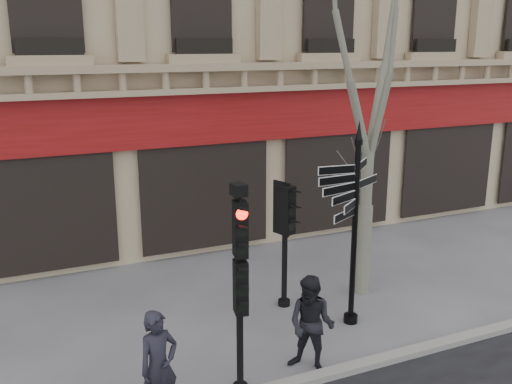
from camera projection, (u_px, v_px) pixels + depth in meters
ground at (292, 338)px, 10.78m from camera, size 80.00×80.00×0.00m
kerb at (331, 374)px, 9.53m from camera, size 80.00×0.25×0.12m
fingerpost at (356, 190)px, 10.72m from camera, size 2.14×2.14×4.06m
traffic_signal_main at (239, 265)px, 8.61m from camera, size 0.42×0.34×3.43m
traffic_signal_secondary at (285, 223)px, 11.68m from camera, size 0.52×0.44×2.64m
plane_tree at (374, 40)px, 11.38m from camera, size 2.94×2.94×7.81m
pedestrian_a at (159, 367)px, 8.28m from camera, size 0.72×0.58×1.73m
pedestrian_b at (311, 325)px, 9.53m from camera, size 1.02×1.05×1.70m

